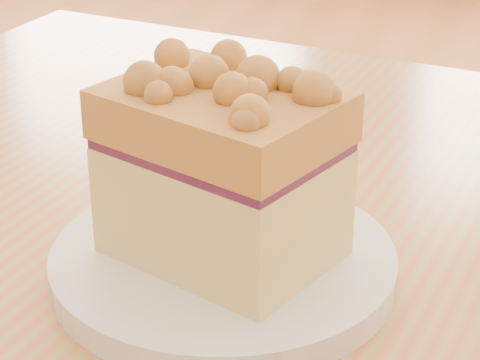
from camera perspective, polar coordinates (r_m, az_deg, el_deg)
name	(u,v)px	position (r m, az deg, el deg)	size (l,w,h in m)	color
plate	(223,264)	(0.56, -1.03, -5.17)	(0.21, 0.21, 0.02)	white
cake_slice	(224,164)	(0.53, -0.98, 0.96)	(0.15, 0.13, 0.12)	#E8D883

